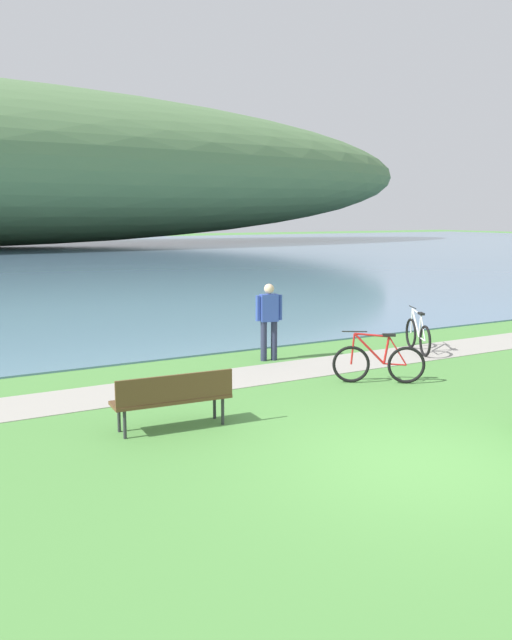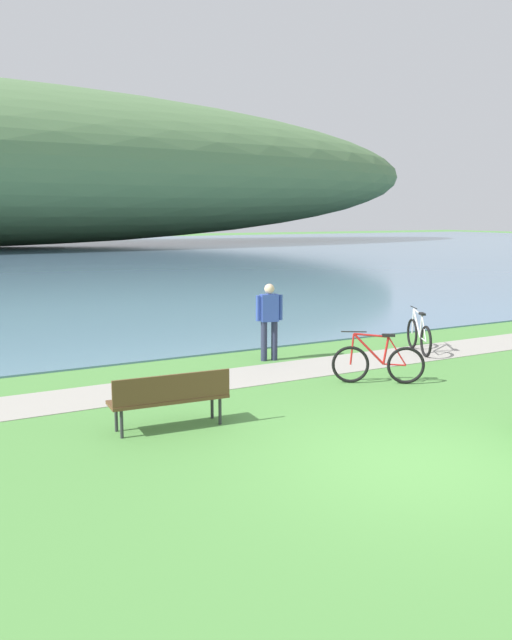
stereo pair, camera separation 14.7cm
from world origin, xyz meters
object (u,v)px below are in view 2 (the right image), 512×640
(person_at_shoreline, at_px, (269,317))
(park_bench_near_camera, at_px, (170,396))
(bicycle_beside_path, at_px, (378,363))
(bicycle_leaning_near_bench, at_px, (419,336))

(person_at_shoreline, bearing_deg, park_bench_near_camera, -137.17)
(bicycle_beside_path, bearing_deg, person_at_shoreline, 106.34)
(park_bench_near_camera, xyz_separation_m, bicycle_beside_path, (4.50, 0.67, -0.12))
(bicycle_leaning_near_bench, distance_m, person_at_shoreline, 3.69)
(park_bench_near_camera, distance_m, bicycle_beside_path, 4.55)
(bicycle_beside_path, bearing_deg, bicycle_leaning_near_bench, 33.95)
(bicycle_leaning_near_bench, distance_m, bicycle_beside_path, 3.27)
(bicycle_beside_path, bearing_deg, park_bench_near_camera, -171.57)
(park_bench_near_camera, xyz_separation_m, person_at_shoreline, (3.69, 3.43, 0.46))
(bicycle_leaning_near_bench, bearing_deg, person_at_shoreline, 165.16)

